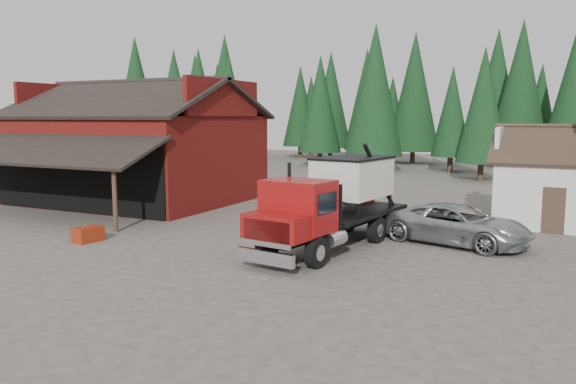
% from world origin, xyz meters
% --- Properties ---
extents(ground, '(120.00, 120.00, 0.00)m').
position_xyz_m(ground, '(0.00, 0.00, 0.00)').
color(ground, '#494039').
rests_on(ground, ground).
extents(red_barn, '(12.80, 13.63, 7.18)m').
position_xyz_m(red_barn, '(-11.00, 9.90, 2.69)').
color(red_barn, '#5E160F').
rests_on(red_barn, ground).
extents(conifer_backdrop, '(76.00, 16.00, 16.00)m').
position_xyz_m(conifer_backdrop, '(0.00, 42.00, 0.00)').
color(conifer_backdrop, black).
rests_on(conifer_backdrop, ground).
extents(near_pine_a, '(4.40, 4.40, 11.40)m').
position_xyz_m(near_pine_a, '(-22.00, 28.00, 6.39)').
color(near_pine_a, '#382619').
rests_on(near_pine_a, ground).
extents(near_pine_b, '(3.96, 3.96, 10.40)m').
position_xyz_m(near_pine_b, '(6.00, 30.00, 5.89)').
color(near_pine_b, '#382619').
rests_on(near_pine_b, ground).
extents(near_pine_d, '(5.28, 5.28, 13.40)m').
position_xyz_m(near_pine_d, '(-4.00, 34.00, 7.39)').
color(near_pine_d, '#382619').
rests_on(near_pine_d, ground).
extents(feed_truck, '(3.54, 8.94, 3.92)m').
position_xyz_m(feed_truck, '(4.01, 3.47, 1.83)').
color(feed_truck, black).
rests_on(feed_truck, ground).
extents(silver_car, '(6.08, 3.96, 1.56)m').
position_xyz_m(silver_car, '(8.17, 6.18, 0.78)').
color(silver_car, '#A4A8AC').
rests_on(silver_car, ground).
extents(equip_box, '(0.86, 1.19, 0.60)m').
position_xyz_m(equip_box, '(-5.21, 0.10, 0.30)').
color(equip_box, maroon).
rests_on(equip_box, ground).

